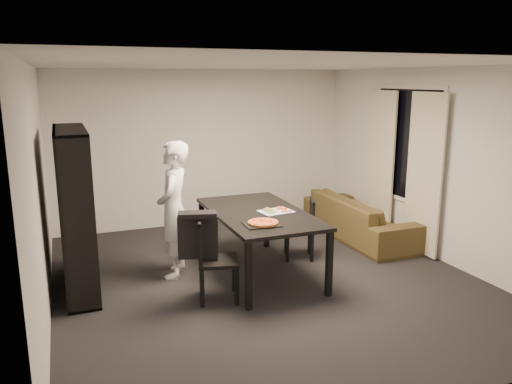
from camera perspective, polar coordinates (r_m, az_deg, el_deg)
name	(u,v)px	position (r m, az deg, el deg)	size (l,w,h in m)	color
room	(267,177)	(5.94, 1.23, 1.71)	(5.01, 5.51, 2.61)	black
window_pane	(407,145)	(7.69, 16.85, 5.21)	(0.02, 1.40, 1.60)	black
window_frame	(407,145)	(7.68, 16.82, 5.21)	(0.03, 1.52, 1.72)	white
curtain_left	(424,174)	(7.29, 18.66, 1.91)	(0.03, 0.70, 2.25)	beige
curtain_right	(380,163)	(8.10, 13.96, 3.24)	(0.03, 0.70, 2.25)	beige
bookshelf	(76,210)	(6.16, -19.91, -2.00)	(0.35, 1.50, 1.90)	black
dining_table	(259,217)	(6.27, 0.34, -2.90)	(1.09, 1.97, 0.82)	black
chair_left	(210,254)	(5.62, -5.28, -7.03)	(0.54, 0.54, 0.95)	black
chair_right	(305,225)	(6.93, 5.62, -3.73)	(0.51, 0.51, 0.84)	black
draped_jacket	(198,233)	(5.54, -6.67, -4.70)	(0.45, 0.29, 0.53)	black
person	(174,210)	(6.27, -9.37, -2.02)	(0.62, 0.41, 1.71)	white
baking_tray	(262,224)	(5.69, 0.66, -3.71)	(0.40, 0.32, 0.01)	black
pepperoni_pizza	(263,222)	(5.69, 0.82, -3.50)	(0.35, 0.35, 0.03)	#995A2C
kitchen_towel	(276,211)	(6.25, 2.30, -2.23)	(0.40, 0.30, 0.01)	silver
pizza_slices	(276,210)	(6.27, 2.27, -2.07)	(0.37, 0.31, 0.01)	#CA8B3F
sofa	(360,217)	(7.99, 11.80, -2.86)	(2.21, 0.86, 0.65)	#42381A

